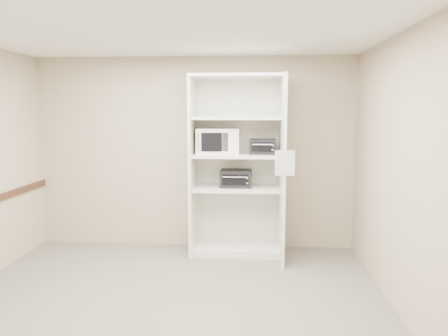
# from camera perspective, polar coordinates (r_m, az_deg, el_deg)

# --- Properties ---
(floor) EXTENTS (4.50, 4.00, 0.01)m
(floor) POSITION_cam_1_polar(r_m,az_deg,el_deg) (4.66, -7.32, -17.29)
(floor) COLOR #666256
(floor) RESTS_ON ground
(ceiling) EXTENTS (4.50, 4.00, 0.01)m
(ceiling) POSITION_cam_1_polar(r_m,az_deg,el_deg) (4.30, -7.94, 17.52)
(ceiling) COLOR white
(wall_back) EXTENTS (4.50, 0.02, 2.70)m
(wall_back) POSITION_cam_1_polar(r_m,az_deg,el_deg) (6.23, -3.92, 1.96)
(wall_back) COLOR tan
(wall_back) RESTS_ON ground
(wall_front) EXTENTS (4.50, 0.02, 2.70)m
(wall_front) POSITION_cam_1_polar(r_m,az_deg,el_deg) (2.38, -17.38, -7.33)
(wall_front) COLOR tan
(wall_front) RESTS_ON ground
(wall_right) EXTENTS (0.02, 4.00, 2.70)m
(wall_right) POSITION_cam_1_polar(r_m,az_deg,el_deg) (4.41, 22.37, -0.85)
(wall_right) COLOR tan
(wall_right) RESTS_ON ground
(shelving_unit) EXTENTS (1.24, 0.92, 2.42)m
(shelving_unit) POSITION_cam_1_polar(r_m,az_deg,el_deg) (5.90, 2.11, -0.47)
(shelving_unit) COLOR white
(shelving_unit) RESTS_ON floor
(microwave) EXTENTS (0.60, 0.48, 0.34)m
(microwave) POSITION_cam_1_polar(r_m,az_deg,el_deg) (5.94, -0.89, 3.56)
(microwave) COLOR white
(microwave) RESTS_ON shelving_unit
(toaster_oven_upper) EXTENTS (0.35, 0.27, 0.20)m
(toaster_oven_upper) POSITION_cam_1_polar(r_m,az_deg,el_deg) (5.89, 5.04, 2.81)
(toaster_oven_upper) COLOR black
(toaster_oven_upper) RESTS_ON shelving_unit
(toaster_oven_lower) EXTENTS (0.42, 0.32, 0.23)m
(toaster_oven_lower) POSITION_cam_1_polar(r_m,az_deg,el_deg) (5.93, 1.56, -1.36)
(toaster_oven_lower) COLOR black
(toaster_oven_lower) RESTS_ON shelving_unit
(paper_sign) EXTENTS (0.23, 0.03, 0.30)m
(paper_sign) POSITION_cam_1_polar(r_m,az_deg,el_deg) (5.27, 7.96, 0.63)
(paper_sign) COLOR white
(paper_sign) RESTS_ON shelving_unit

